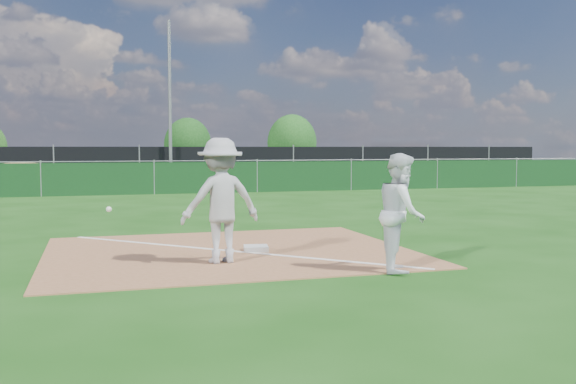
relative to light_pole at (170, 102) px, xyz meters
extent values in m
plane|color=#13440E|center=(-1.50, -12.70, -4.00)|extent=(90.00, 90.00, 0.00)
cube|color=brown|center=(-1.50, -21.70, -3.99)|extent=(6.00, 5.00, 0.02)
cube|color=white|center=(-1.50, -21.70, -3.98)|extent=(5.01, 5.01, 0.01)
cube|color=black|center=(-1.50, -7.70, -3.40)|extent=(44.00, 0.05, 1.20)
ellipsoid|color=#987C49|center=(-6.50, -4.20, -3.42)|extent=(3.38, 2.60, 1.17)
cube|color=black|center=(-1.50, 0.30, -3.10)|extent=(46.00, 0.04, 1.80)
cube|color=black|center=(-1.50, 5.30, -4.00)|extent=(46.00, 9.00, 0.01)
cylinder|color=slate|center=(0.00, 0.00, 0.00)|extent=(0.16, 0.16, 8.00)
cube|color=silver|center=(-1.07, -21.80, -3.94)|extent=(0.47, 0.47, 0.08)
imported|color=#B2B2B4|center=(-1.84, -22.71, -3.03)|extent=(1.30, 0.86, 1.89)
sphere|color=white|center=(-3.48, -22.87, -3.11)|extent=(0.08, 0.08, 0.08)
imported|color=silver|center=(0.50, -24.05, -3.16)|extent=(0.91, 1.00, 1.69)
imported|color=#101832|center=(-1.69, 4.59, -3.20)|extent=(4.98, 2.39, 1.58)
imported|color=black|center=(3.44, 3.99, -3.28)|extent=(5.31, 3.85, 1.43)
cylinder|color=#382316|center=(2.42, 11.11, -3.47)|extent=(0.24, 0.24, 1.06)
ellipsoid|color=#144112|center=(2.42, 11.11, -2.06)|extent=(3.17, 3.17, 3.64)
cylinder|color=#382316|center=(9.53, 10.32, -3.43)|extent=(0.24, 0.24, 1.14)
ellipsoid|color=#194C15|center=(9.53, 10.32, -1.91)|extent=(3.41, 3.41, 3.93)
camera|label=1|loc=(-3.67, -32.25, -2.23)|focal=40.00mm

